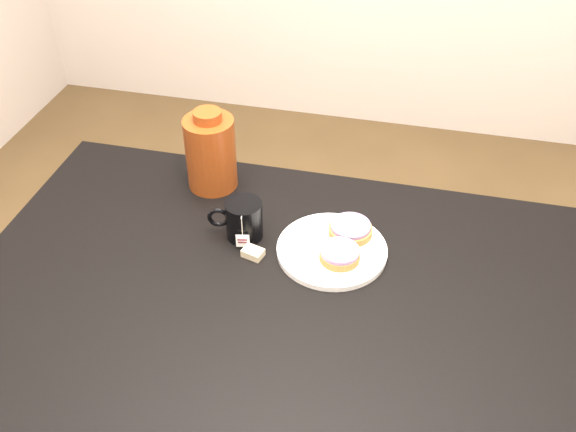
{
  "coord_description": "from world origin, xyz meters",
  "views": [
    {
      "loc": [
        0.2,
        -0.89,
        1.72
      ],
      "look_at": [
        -0.05,
        0.19,
        0.81
      ],
      "focal_mm": 40.0,
      "sensor_mm": 36.0,
      "label": 1
    }
  ],
  "objects": [
    {
      "name": "bagel_back",
      "position": [
        0.09,
        0.22,
        0.78
      ],
      "size": [
        0.1,
        0.1,
        0.03
      ],
      "color": "brown",
      "rests_on": "plate"
    },
    {
      "name": "table",
      "position": [
        0.0,
        0.0,
        0.67
      ],
      "size": [
        1.4,
        0.9,
        0.75
      ],
      "color": "black",
      "rests_on": "ground_plane"
    },
    {
      "name": "bagel_package",
      "position": [
        -0.28,
        0.34,
        0.85
      ],
      "size": [
        0.14,
        0.14,
        0.21
      ],
      "rotation": [
        0.0,
        0.0,
        -0.19
      ],
      "color": "#561F0B",
      "rests_on": "table"
    },
    {
      "name": "bagel_front",
      "position": [
        0.08,
        0.13,
        0.78
      ],
      "size": [
        0.12,
        0.12,
        0.03
      ],
      "color": "brown",
      "rests_on": "plate"
    },
    {
      "name": "mug",
      "position": [
        -0.15,
        0.17,
        0.8
      ],
      "size": [
        0.13,
        0.1,
        0.09
      ],
      "rotation": [
        0.0,
        0.0,
        0.19
      ],
      "color": "black",
      "rests_on": "table"
    },
    {
      "name": "plate",
      "position": [
        0.06,
        0.16,
        0.76
      ],
      "size": [
        0.25,
        0.25,
        0.02
      ],
      "color": "white",
      "rests_on": "table"
    },
    {
      "name": "teabag_pouch",
      "position": [
        -0.11,
        0.11,
        0.76
      ],
      "size": [
        0.05,
        0.04,
        0.02
      ],
      "primitive_type": "cube",
      "rotation": [
        0.0,
        0.0,
        -0.27
      ],
      "color": "#C6B793",
      "rests_on": "table"
    }
  ]
}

